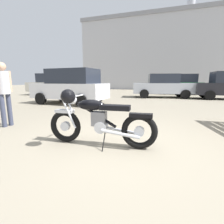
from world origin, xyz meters
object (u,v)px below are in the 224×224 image
object	(u,v)px
silver_sedan_mid	(52,84)
vintage_motorcycle	(97,120)
white_estate_far	(163,86)
bystander	(4,88)
dark_sedan_left	(179,84)
red_hatchback_near	(71,86)

from	to	relation	value
silver_sedan_mid	vintage_motorcycle	bearing A→B (deg)	126.45
vintage_motorcycle	white_estate_far	size ratio (longest dim) A/B	0.47
vintage_motorcycle	white_estate_far	distance (m)	9.99
bystander	dark_sedan_left	bearing A→B (deg)	-106.09
bystander	silver_sedan_mid	world-z (taller)	silver_sedan_mid
red_hatchback_near	dark_sedan_left	world-z (taller)	same
white_estate_far	silver_sedan_mid	distance (m)	8.95
dark_sedan_left	white_estate_far	bearing A→B (deg)	66.95
white_estate_far	bystander	bearing A→B (deg)	-121.67
red_hatchback_near	white_estate_far	world-z (taller)	red_hatchback_near
vintage_motorcycle	red_hatchback_near	bearing A→B (deg)	-58.11
bystander	white_estate_far	xyz separation A→B (m)	(3.79, 9.41, -0.18)
vintage_motorcycle	dark_sedan_left	size ratio (longest dim) A/B	0.52
vintage_motorcycle	bystander	world-z (taller)	bystander
white_estate_far	red_hatchback_near	bearing A→B (deg)	-141.74
dark_sedan_left	silver_sedan_mid	distance (m)	11.21
red_hatchback_near	silver_sedan_mid	bearing A→B (deg)	-40.13
red_hatchback_near	white_estate_far	bearing A→B (deg)	-127.66
dark_sedan_left	silver_sedan_mid	xyz separation A→B (m)	(-10.30, -4.42, 0.00)
vintage_motorcycle	bystander	xyz separation A→B (m)	(-2.81, 0.52, 0.53)
dark_sedan_left	silver_sedan_mid	size ratio (longest dim) A/B	0.99
vintage_motorcycle	silver_sedan_mid	distance (m)	12.22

